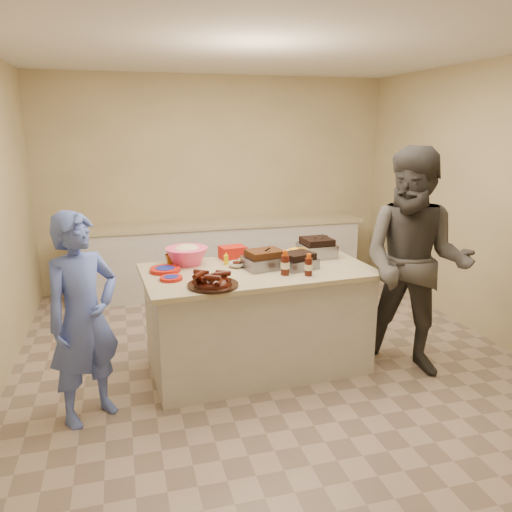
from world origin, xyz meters
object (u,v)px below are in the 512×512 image
object	(u,v)px
bbq_bottle_b	(308,276)
guest_blue	(93,416)
guest_gray	(406,368)
mustard_bottle	(226,264)
rib_platter	(213,286)
coleslaw_bowl	(187,264)
plastic_cup	(171,264)
island	(257,366)
roasting_pan	(317,256)
bbq_bottle_a	(285,275)

from	to	relation	value
bbq_bottle_b	guest_blue	distance (m)	1.96
guest_gray	mustard_bottle	bearing A→B (deg)	-159.63
rib_platter	guest_blue	distance (m)	1.31
coleslaw_bowl	plastic_cup	size ratio (longest dim) A/B	3.79
guest_blue	coleslaw_bowl	bearing A→B (deg)	6.71
island	mustard_bottle	size ratio (longest dim) A/B	17.66
rib_platter	roasting_pan	size ratio (longest dim) A/B	1.30
bbq_bottle_b	guest_blue	xyz separation A→B (m)	(-1.73, -0.14, -0.91)
guest_gray	roasting_pan	bearing A→B (deg)	176.08
mustard_bottle	guest_gray	xyz separation A→B (m)	(1.48, -0.59, -0.91)
roasting_pan	coleslaw_bowl	world-z (taller)	coleslaw_bowl
guest_blue	guest_gray	bearing A→B (deg)	-33.79
roasting_pan	mustard_bottle	distance (m)	0.87
bbq_bottle_b	bbq_bottle_a	bearing A→B (deg)	157.87
mustard_bottle	bbq_bottle_b	bearing A→B (deg)	-41.29
island	bbq_bottle_b	xyz separation A→B (m)	(0.34, -0.30, 0.91)
guest_blue	plastic_cup	bearing A→B (deg)	13.45
bbq_bottle_a	guest_gray	xyz separation A→B (m)	(1.09, -0.16, -0.91)
rib_platter	bbq_bottle_b	distance (m)	0.80
island	rib_platter	bearing A→B (deg)	-144.53
rib_platter	guest_blue	size ratio (longest dim) A/B	0.25
roasting_pan	guest_blue	world-z (taller)	roasting_pan
bbq_bottle_a	mustard_bottle	size ratio (longest dim) A/B	1.89
plastic_cup	guest_gray	xyz separation A→B (m)	(1.95, -0.73, -0.91)
roasting_pan	plastic_cup	bearing A→B (deg)	172.70
roasting_pan	mustard_bottle	bearing A→B (deg)	179.82
coleslaw_bowl	guest_blue	xyz separation A→B (m)	(-0.83, -0.74, -0.91)
plastic_cup	guest_blue	bearing A→B (deg)	-131.70
rib_platter	coleslaw_bowl	size ratio (longest dim) A/B	1.06
island	rib_platter	xyz separation A→B (m)	(-0.45, -0.37, 0.91)
roasting_pan	bbq_bottle_a	size ratio (longest dim) A/B	1.46
coleslaw_bowl	plastic_cup	xyz separation A→B (m)	(-0.13, 0.04, -0.00)
bbq_bottle_a	guest_gray	bearing A→B (deg)	-8.44
island	rib_platter	size ratio (longest dim) A/B	4.91
bbq_bottle_a	rib_platter	bearing A→B (deg)	-167.22
mustard_bottle	roasting_pan	bearing A→B (deg)	3.17
rib_platter	roasting_pan	xyz separation A→B (m)	(1.09, 0.62, 0.00)
coleslaw_bowl	bbq_bottle_b	bearing A→B (deg)	-33.57
island	bbq_bottle_a	world-z (taller)	bbq_bottle_a
bbq_bottle_b	plastic_cup	world-z (taller)	bbq_bottle_b
bbq_bottle_a	bbq_bottle_b	xyz separation A→B (m)	(0.18, -0.07, -0.00)
island	guest_blue	distance (m)	1.45
mustard_bottle	plastic_cup	bearing A→B (deg)	163.18
roasting_pan	bbq_bottle_a	bearing A→B (deg)	-137.72
island	guest_blue	xyz separation A→B (m)	(-1.39, -0.44, 0.00)
coleslaw_bowl	rib_platter	bearing A→B (deg)	-80.98
bbq_bottle_b	guest_gray	world-z (taller)	bbq_bottle_b
roasting_pan	bbq_bottle_b	xyz separation A→B (m)	(-0.29, -0.55, 0.00)
mustard_bottle	guest_blue	xyz separation A→B (m)	(-1.16, -0.64, -0.91)
roasting_pan	mustard_bottle	size ratio (longest dim) A/B	2.76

